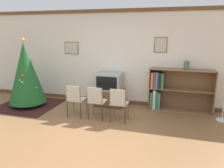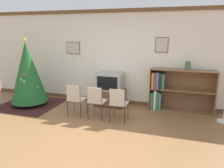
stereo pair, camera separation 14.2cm
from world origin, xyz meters
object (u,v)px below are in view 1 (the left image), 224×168
object	(u,v)px
folding_chair_left	(75,99)
vase	(186,65)
folding_chair_right	(119,103)
christmas_tree	(26,73)
bookshelf	(169,90)
folding_chair_center	(96,101)
television	(109,81)
tv_console	(109,97)

from	to	relation	value
folding_chair_left	vase	world-z (taller)	vase
folding_chair_right	christmas_tree	bearing A→B (deg)	171.57
christmas_tree	bookshelf	size ratio (longest dim) A/B	1.15
folding_chair_center	folding_chair_right	world-z (taller)	same
folding_chair_center	folding_chair_right	xyz separation A→B (m)	(0.56, 0.00, 0.00)
christmas_tree	television	size ratio (longest dim) A/B	2.67
television	vase	distance (m)	2.12
tv_console	folding_chair_right	size ratio (longest dim) A/B	1.00
folding_chair_center	bookshelf	bearing A→B (deg)	35.78
television	vase	xyz separation A→B (m)	(2.05, 0.10, 0.53)
tv_console	vase	distance (m)	2.28
television	vase	world-z (taller)	vase
bookshelf	television	bearing A→B (deg)	-176.02
christmas_tree	vase	size ratio (longest dim) A/B	8.46
folding_chair_left	folding_chair_right	world-z (taller)	same
folding_chair_left	vase	distance (m)	2.96
folding_chair_left	folding_chair_center	world-z (taller)	same
folding_chair_left	bookshelf	world-z (taller)	bookshelf
folding_chair_right	bookshelf	bearing A→B (deg)	47.32
christmas_tree	bookshelf	bearing A→B (deg)	11.25
christmas_tree	folding_chair_left	distance (m)	1.81
tv_console	folding_chair_right	world-z (taller)	folding_chair_right
folding_chair_center	vase	world-z (taller)	vase
christmas_tree	bookshelf	xyz separation A→B (m)	(3.90, 0.78, -0.39)
television	folding_chair_right	xyz separation A→B (m)	(0.56, -1.08, -0.24)
folding_chair_left	folding_chair_right	bearing A→B (deg)	0.00
tv_console	television	xyz separation A→B (m)	(0.00, -0.00, 0.47)
television	folding_chair_left	xyz separation A→B (m)	(-0.56, -1.08, -0.24)
television	vase	size ratio (longest dim) A/B	3.16
folding_chair_center	bookshelf	world-z (taller)	bookshelf
vase	folding_chair_center	bearing A→B (deg)	-150.00
bookshelf	vase	xyz separation A→B (m)	(0.39, -0.01, 0.68)
television	bookshelf	distance (m)	1.67
tv_console	folding_chair_left	size ratio (longest dim) A/B	1.00
folding_chair_center	folding_chair_right	size ratio (longest dim) A/B	1.00
christmas_tree	tv_console	world-z (taller)	christmas_tree
folding_chair_center	television	bearing A→B (deg)	90.00
bookshelf	christmas_tree	bearing A→B (deg)	-168.75
bookshelf	vase	distance (m)	0.78
christmas_tree	folding_chair_right	world-z (taller)	christmas_tree
folding_chair_left	vase	xyz separation A→B (m)	(2.60, 1.18, 0.77)
christmas_tree	folding_chair_center	bearing A→B (deg)	-10.47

